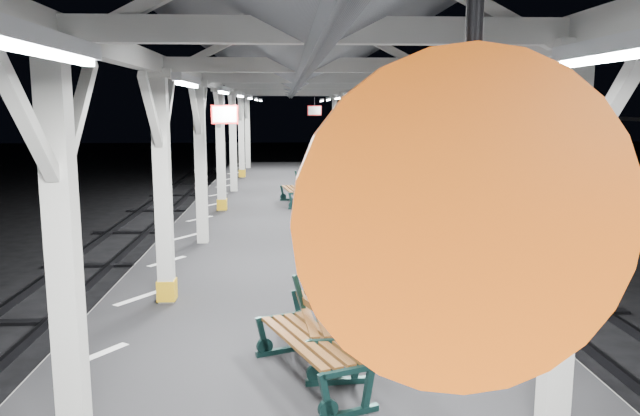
{
  "coord_description": "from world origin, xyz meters",
  "views": [
    {
      "loc": [
        -0.26,
        -6.86,
        3.81
      ],
      "look_at": [
        0.29,
        3.01,
        2.2
      ],
      "focal_mm": 35.0,
      "sensor_mm": 36.0,
      "label": 1
    }
  ],
  "objects": [
    {
      "name": "hazard_stripes_left",
      "position": [
        -2.45,
        0.0,
        1.0
      ],
      "size": [
        1.0,
        48.0,
        0.01
      ],
      "primitive_type": "cube",
      "color": "silver",
      "rests_on": "platform"
    },
    {
      "name": "bench_far",
      "position": [
        0.08,
        11.02,
        1.49
      ],
      "size": [
        0.88,
        1.77,
        0.92
      ],
      "rotation": [
        0.0,
        0.0,
        0.15
      ],
      "color": "black",
      "rests_on": "platform"
    },
    {
      "name": "canopy",
      "position": [
        0.0,
        -0.01,
        4.56
      ],
      "size": [
        5.4,
        49.0,
        4.65
      ],
      "color": "beige",
      "rests_on": "platform"
    },
    {
      "name": "platform",
      "position": [
        0.0,
        0.0,
        0.5
      ],
      "size": [
        6.0,
        50.0,
        1.0
      ],
      "primitive_type": "cube",
      "color": "black",
      "rests_on": "ground"
    },
    {
      "name": "hazard_stripes_right",
      "position": [
        2.45,
        0.0,
        1.0
      ],
      "size": [
        1.0,
        48.0,
        0.01
      ],
      "primitive_type": "cube",
      "color": "silver",
      "rests_on": "platform"
    },
    {
      "name": "bench_mid",
      "position": [
        0.28,
        0.0,
        1.52
      ],
      "size": [
        0.8,
        1.83,
        0.97
      ],
      "rotation": [
        0.0,
        0.0,
        0.08
      ],
      "color": "black",
      "rests_on": "platform"
    },
    {
      "name": "bench_near",
      "position": [
        0.08,
        -0.75,
        1.49
      ],
      "size": [
        1.22,
        1.82,
        0.93
      ],
      "rotation": [
        0.0,
        0.0,
        0.38
      ],
      "color": "black",
      "rests_on": "platform"
    }
  ]
}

